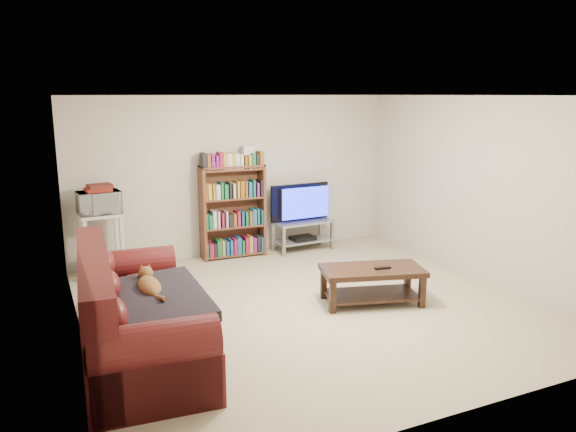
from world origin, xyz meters
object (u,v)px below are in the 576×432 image
sofa (130,321)px  tv_stand (303,230)px  coffee_table (372,278)px  bookshelf (233,210)px

sofa → tv_stand: size_ratio=2.57×
sofa → coffee_table: 2.82m
coffee_table → tv_stand: bearing=99.2°
tv_stand → bookshelf: bookshelf is taller
sofa → bookshelf: size_ratio=1.76×
tv_stand → sofa: bearing=-142.5°
coffee_table → bookshelf: (-0.83, 2.52, 0.42)m
coffee_table → sofa: bearing=-159.6°
sofa → bookshelf: bookshelf is taller
coffee_table → bookshelf: bookshelf is taller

